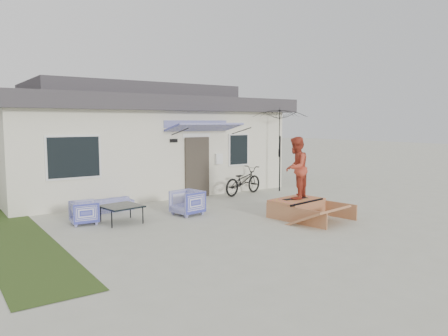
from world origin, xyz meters
TOP-DOWN VIEW (x-y plane):
  - ground at (0.00, 0.00)m, footprint 90.00×90.00m
  - grass_strip at (-5.20, 2.00)m, footprint 1.40×8.00m
  - house at (0.00, 7.99)m, footprint 10.80×8.49m
  - loveseat at (-2.42, 3.87)m, footprint 1.48×0.58m
  - armchair_left at (-3.48, 2.67)m, footprint 0.66×0.70m
  - armchair_right at (-0.75, 2.12)m, footprint 0.83×0.87m
  - coffee_table at (-2.64, 2.26)m, footprint 1.06×1.06m
  - bicycle at (2.63, 3.95)m, footprint 2.03×1.13m
  - patio_umbrella at (4.26, 3.79)m, footprint 2.30×2.16m
  - skate_ramp at (1.66, 0.21)m, footprint 1.73×2.12m
  - skateboard at (1.65, 0.26)m, footprint 0.78×0.25m
  - skater at (1.65, 0.26)m, footprint 1.05×0.98m

SIDE VIEW (x-z plane):
  - ground at x=0.00m, z-range 0.00..0.00m
  - grass_strip at x=-5.20m, z-range 0.00..0.01m
  - coffee_table at x=-2.64m, z-range 0.00..0.46m
  - skate_ramp at x=1.66m, z-range 0.00..0.48m
  - loveseat at x=-2.42m, z-range 0.00..0.56m
  - armchair_left at x=-3.48m, z-range 0.00..0.67m
  - armchair_right at x=-0.75m, z-range 0.00..0.78m
  - skateboard at x=1.65m, z-range 0.48..0.53m
  - bicycle at x=2.63m, z-range 0.00..1.23m
  - skater at x=1.65m, z-range 0.53..2.25m
  - patio_umbrella at x=4.26m, z-range 0.65..2.85m
  - house at x=0.00m, z-range -0.11..3.99m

